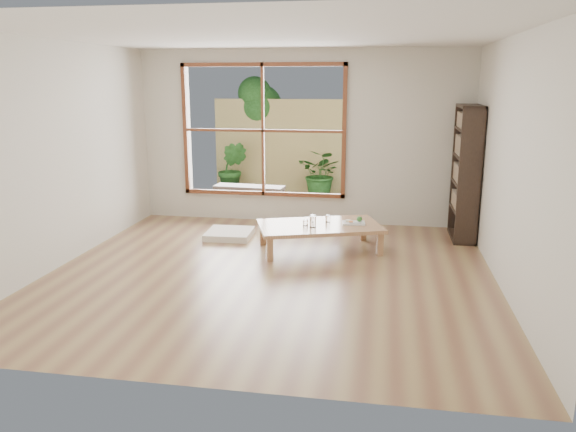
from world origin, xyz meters
name	(u,v)px	position (x,y,z in m)	size (l,w,h in m)	color
ground	(271,273)	(0.00, 0.00, 0.00)	(5.00, 5.00, 0.00)	#A18150
low_table	(320,228)	(0.44, 0.99, 0.30)	(1.74, 1.33, 0.34)	tan
floor_cushion	(230,234)	(-0.87, 1.38, 0.05)	(0.62, 0.62, 0.09)	white
bookshelf	(466,173)	(2.33, 1.90, 0.91)	(0.29, 0.82, 1.83)	#31231B
glass_tall	(313,222)	(0.38, 0.83, 0.41)	(0.08, 0.08, 0.15)	silver
glass_mid	(328,219)	(0.54, 1.14, 0.38)	(0.06, 0.06, 0.09)	silver
glass_short	(313,218)	(0.34, 1.13, 0.38)	(0.07, 0.07, 0.09)	silver
glass_small	(305,223)	(0.27, 0.90, 0.38)	(0.06, 0.06, 0.08)	silver
food_tray	(355,222)	(0.89, 1.12, 0.36)	(0.31, 0.24, 0.09)	white
deck	(278,205)	(-0.60, 3.56, 0.00)	(2.80, 2.00, 0.05)	#332B25
garden_bench	(249,189)	(-1.01, 3.15, 0.34)	(1.21, 0.44, 0.38)	#31231B
bamboo_fence	(287,147)	(-0.60, 4.56, 0.90)	(2.80, 0.06, 1.80)	#D9BC6F
shrub_right	(322,173)	(0.10, 4.23, 0.47)	(0.80, 0.69, 0.89)	#2B6926
shrub_left	(232,168)	(-1.58, 4.17, 0.53)	(0.55, 0.44, 1.00)	#2B6926
garden_tree	(256,108)	(-1.28, 4.86, 1.63)	(1.04, 0.85, 2.22)	#4C3D2D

